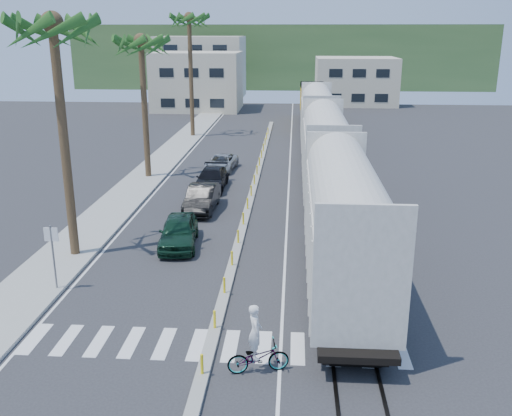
{
  "coord_description": "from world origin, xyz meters",
  "views": [
    {
      "loc": [
        2.83,
        -19.89,
        10.76
      ],
      "look_at": [
        0.92,
        8.25,
        2.0
      ],
      "focal_mm": 40.0,
      "sensor_mm": 36.0,
      "label": 1
    }
  ],
  "objects_px": {
    "street_sign": "(53,248)",
    "car_lead": "(179,231)",
    "car_second": "(202,198)",
    "cyclist": "(257,351)"
  },
  "relations": [
    {
      "from": "street_sign",
      "to": "car_lead",
      "type": "relative_size",
      "value": 0.62
    },
    {
      "from": "street_sign",
      "to": "car_second",
      "type": "xyz_separation_m",
      "value": [
        4.45,
        11.95,
        -1.17
      ]
    },
    {
      "from": "car_lead",
      "to": "car_second",
      "type": "relative_size",
      "value": 0.99
    },
    {
      "from": "street_sign",
      "to": "car_second",
      "type": "bearing_deg",
      "value": 69.57
    },
    {
      "from": "street_sign",
      "to": "car_lead",
      "type": "height_order",
      "value": "street_sign"
    },
    {
      "from": "street_sign",
      "to": "cyclist",
      "type": "distance_m",
      "value": 10.69
    },
    {
      "from": "street_sign",
      "to": "cyclist",
      "type": "xyz_separation_m",
      "value": [
        9.07,
        -5.54,
        -1.21
      ]
    },
    {
      "from": "car_second",
      "to": "cyclist",
      "type": "distance_m",
      "value": 18.08
    },
    {
      "from": "car_second",
      "to": "cyclist",
      "type": "height_order",
      "value": "cyclist"
    },
    {
      "from": "car_lead",
      "to": "car_second",
      "type": "xyz_separation_m",
      "value": [
        0.24,
        6.21,
        0.0
      ]
    }
  ]
}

